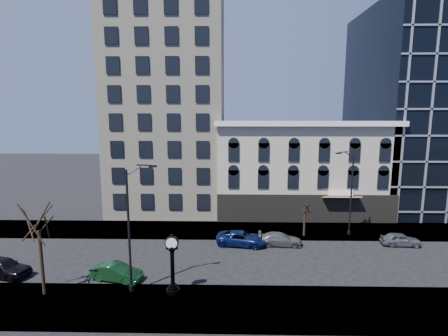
{
  "coord_description": "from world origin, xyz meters",
  "views": [
    {
      "loc": [
        2.76,
        -30.66,
        13.7
      ],
      "look_at": [
        2.0,
        4.0,
        8.0
      ],
      "focal_mm": 28.0,
      "sensor_mm": 36.0,
      "label": 1
    }
  ],
  "objects_px": {
    "car_near_a": "(3,267)",
    "car_near_b": "(117,272)",
    "street_clock": "(172,266)",
    "street_lamp_near": "(137,194)"
  },
  "relations": [
    {
      "from": "street_clock",
      "to": "street_lamp_near",
      "type": "distance_m",
      "value": 5.98
    },
    {
      "from": "street_lamp_near",
      "to": "street_clock",
      "type": "bearing_deg",
      "value": -26.64
    },
    {
      "from": "car_near_b",
      "to": "car_near_a",
      "type": "bearing_deg",
      "value": 100.95
    },
    {
      "from": "car_near_a",
      "to": "car_near_b",
      "type": "distance_m",
      "value": 9.75
    },
    {
      "from": "street_clock",
      "to": "street_lamp_near",
      "type": "xyz_separation_m",
      "value": [
        -2.52,
        0.42,
        5.4
      ]
    },
    {
      "from": "street_clock",
      "to": "street_lamp_near",
      "type": "relative_size",
      "value": 0.47
    },
    {
      "from": "street_clock",
      "to": "car_near_b",
      "type": "relative_size",
      "value": 1.1
    },
    {
      "from": "street_lamp_near",
      "to": "car_near_b",
      "type": "xyz_separation_m",
      "value": [
        -2.43,
        1.62,
        -6.92
      ]
    },
    {
      "from": "street_lamp_near",
      "to": "car_near_b",
      "type": "relative_size",
      "value": 2.37
    },
    {
      "from": "car_near_a",
      "to": "street_lamp_near",
      "type": "bearing_deg",
      "value": -87.3
    }
  ]
}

